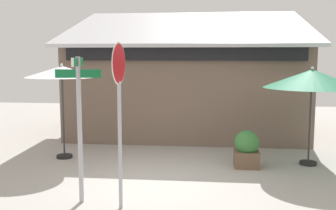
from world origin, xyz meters
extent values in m
cube|color=#ADA8A0|center=(0.00, 0.00, -0.05)|extent=(28.00, 28.00, 0.10)
cube|color=#705B4C|center=(0.34, 5.95, 1.63)|extent=(7.97, 4.88, 3.26)
cube|color=silver|center=(0.34, 5.80, 3.87)|extent=(8.47, 5.42, 1.57)
cube|color=black|center=(0.34, 3.46, 2.91)|extent=(7.37, 0.16, 0.44)
cylinder|color=#A8AAB2|center=(-1.31, -1.49, 1.42)|extent=(0.09, 0.09, 2.83)
cube|color=#116B38|center=(-1.31, -1.49, 2.73)|extent=(0.13, 0.86, 0.16)
cube|color=#116B38|center=(-1.31, -1.49, 2.51)|extent=(0.86, 0.13, 0.16)
cube|color=white|center=(-1.26, -1.95, 2.73)|extent=(0.04, 0.06, 0.16)
cylinder|color=#A8AAB2|center=(-0.48, -1.72, 1.19)|extent=(0.07, 0.07, 2.39)
cylinder|color=white|center=(-0.48, -1.72, 2.71)|extent=(0.08, 0.77, 0.77)
cylinder|color=red|center=(-0.48, -1.72, 2.71)|extent=(0.08, 0.72, 0.72)
cylinder|color=black|center=(-2.88, 1.75, 0.04)|extent=(0.44, 0.44, 0.08)
cylinder|color=#333335|center=(-2.88, 1.75, 1.16)|extent=(0.05, 0.05, 2.31)
cone|color=white|center=(-2.88, 1.75, 2.41)|extent=(1.99, 1.99, 0.30)
sphere|color=silver|center=(-2.88, 1.75, 2.59)|extent=(0.08, 0.08, 0.08)
cylinder|color=black|center=(3.75, 1.75, 0.04)|extent=(0.44, 0.44, 0.08)
cylinder|color=#333335|center=(3.75, 1.75, 1.04)|extent=(0.05, 0.05, 2.08)
cone|color=#1E724C|center=(3.75, 1.75, 2.26)|extent=(2.46, 2.46, 0.47)
sphere|color=silver|center=(3.75, 1.75, 2.53)|extent=(0.08, 0.08, 0.08)
cube|color=brown|center=(2.11, 1.37, 0.21)|extent=(0.63, 0.63, 0.42)
sphere|color=#387538|center=(2.11, 1.37, 0.64)|extent=(0.63, 0.63, 0.63)
camera|label=1|loc=(1.16, -8.79, 2.86)|focal=42.68mm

